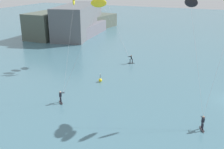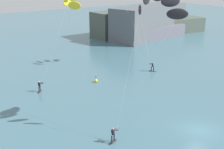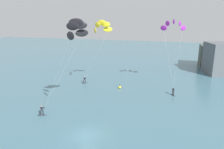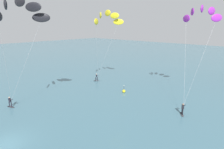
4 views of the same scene
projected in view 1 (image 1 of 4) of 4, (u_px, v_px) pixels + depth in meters
The scene contains 4 objects.
kitesurfer_nearshore at pixel (214, 0), 30.93m from camera, with size 8.39×6.70×15.14m.
kitesurfer_far_out at pixel (85, 0), 35.55m from camera, with size 7.30×6.00×14.74m.
marker_buoy at pixel (100, 80), 43.42m from camera, with size 0.56×0.56×1.38m.
distant_headland at pixel (75, 23), 80.91m from camera, with size 33.91×16.64×8.58m.
Camera 1 is at (-37.15, 2.46, 15.64)m, focal length 43.68 mm.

